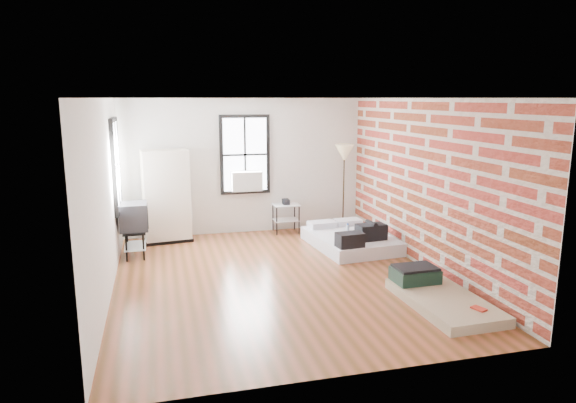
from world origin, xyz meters
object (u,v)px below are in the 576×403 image
object	(u,v)px
mattress_main	(351,239)
side_table	(286,210)
tv_stand	(134,218)
floor_lamp	(344,157)
wardrobe	(166,196)
mattress_bare	(437,294)

from	to	relation	value
mattress_main	side_table	distance (m)	1.70
tv_stand	mattress_main	bearing A→B (deg)	-7.24
floor_lamp	tv_stand	world-z (taller)	floor_lamp
wardrobe	floor_lamp	bearing A→B (deg)	-7.16
mattress_main	wardrobe	world-z (taller)	wardrobe
tv_stand	wardrobe	bearing A→B (deg)	55.27
floor_lamp	tv_stand	xyz separation A→B (m)	(-4.28, -0.88, -0.89)
mattress_bare	tv_stand	distance (m)	5.30
wardrobe	side_table	world-z (taller)	wardrobe
wardrobe	floor_lamp	size ratio (longest dim) A/B	0.99
floor_lamp	side_table	bearing A→B (deg)	176.81
floor_lamp	tv_stand	size ratio (longest dim) A/B	1.88
mattress_bare	wardrobe	distance (m)	5.51
side_table	floor_lamp	xyz separation A→B (m)	(1.26, -0.07, 1.10)
wardrobe	tv_stand	xyz separation A→B (m)	(-0.59, -0.88, -0.21)
mattress_bare	side_table	world-z (taller)	side_table
mattress_main	mattress_bare	size ratio (longest dim) A/B	1.11
wardrobe	mattress_bare	bearing A→B (deg)	-56.52
mattress_bare	side_table	size ratio (longest dim) A/B	2.45
mattress_main	floor_lamp	distance (m)	1.96
wardrobe	floor_lamp	xyz separation A→B (m)	(3.69, 0.00, 0.68)
side_table	wardrobe	bearing A→B (deg)	-178.36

